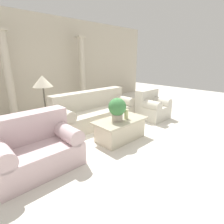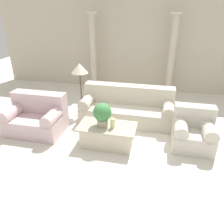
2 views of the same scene
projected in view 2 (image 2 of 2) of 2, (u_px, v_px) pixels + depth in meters
The scene contains 11 objects.
ground_plane at pixel (118, 134), 5.17m from camera, with size 16.00×16.00×0.00m, color silver.
wall_back at pixel (137, 43), 7.34m from camera, with size 10.00×0.06×3.20m.
sofa_long at pixel (127, 108), 5.66m from camera, with size 2.33×0.89×0.90m.
loveseat at pixel (37, 117), 5.18m from camera, with size 1.31×0.89×0.90m.
coffee_table at pixel (107, 135), 4.68m from camera, with size 1.21×0.65×0.47m.
potted_plant at pixel (102, 113), 4.47m from camera, with size 0.38×0.38×0.50m.
pillar_candle at pixel (113, 123), 4.45m from camera, with size 0.09×0.09×0.22m.
floor_lamp at pixel (80, 70), 5.67m from camera, with size 0.44×0.44×1.41m.
column_left at pixel (93, 53), 7.34m from camera, with size 0.31×0.31×2.56m.
column_right at pixel (172, 56), 6.84m from camera, with size 0.31×0.31×2.56m.
armchair at pixel (193, 131), 4.60m from camera, with size 0.83×0.78×0.86m.
Camera 2 is at (0.82, -4.34, 2.74)m, focal length 35.00 mm.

